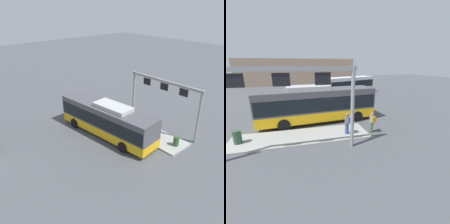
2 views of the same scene
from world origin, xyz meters
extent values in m
plane|color=#4C4F54|center=(0.00, 0.00, 0.00)|extent=(120.00, 120.00, 0.00)
cube|color=#9E9E99|center=(-1.65, -3.21, 0.08)|extent=(10.00, 2.80, 0.16)
cube|color=#EAAD14|center=(0.00, 0.00, 0.77)|extent=(10.87, 3.51, 0.85)
cube|color=#4C4C51|center=(0.00, 0.00, 2.15)|extent=(10.87, 3.51, 1.90)
cube|color=black|center=(0.00, 0.00, 1.95)|extent=(10.66, 3.53, 1.20)
cube|color=black|center=(5.34, 0.51, 2.05)|extent=(0.24, 2.12, 1.50)
cube|color=#B7B7BC|center=(-0.80, -0.08, 3.28)|extent=(3.89, 2.10, 0.36)
cube|color=orange|center=(5.27, 0.51, 2.90)|extent=(0.29, 1.75, 0.28)
cylinder|color=black|center=(3.41, 1.53, 0.50)|extent=(1.02, 0.39, 1.00)
cylinder|color=black|center=(3.64, -0.85, 0.50)|extent=(1.02, 0.39, 1.00)
cylinder|color=black|center=(-3.24, 0.89, 0.50)|extent=(1.02, 0.39, 1.00)
cylinder|color=black|center=(-3.01, -1.50, 0.50)|extent=(1.02, 0.39, 1.00)
cylinder|color=#334C8C|center=(1.71, -3.65, 0.58)|extent=(0.37, 0.37, 0.85)
cylinder|color=slate|center=(1.71, -3.65, 1.31)|extent=(0.45, 0.45, 0.60)
sphere|color=#9E755B|center=(1.71, -3.65, 1.72)|extent=(0.22, 0.22, 0.22)
cube|color=#335993|center=(1.82, -3.89, 1.34)|extent=(0.33, 0.28, 0.40)
cylinder|color=#476B4C|center=(3.79, -3.57, 0.42)|extent=(0.32, 0.32, 0.85)
cylinder|color=gray|center=(3.79, -3.57, 1.15)|extent=(0.39, 0.39, 0.60)
sphere|color=#9E755B|center=(3.79, -3.57, 1.56)|extent=(0.22, 0.22, 0.22)
cube|color=#BF7F1E|center=(3.84, -3.83, 1.18)|extent=(0.31, 0.22, 0.40)
cylinder|color=gray|center=(-6.57, -5.30, 2.60)|extent=(0.24, 0.24, 5.20)
cylinder|color=gray|center=(1.51, -5.30, 2.60)|extent=(0.24, 0.24, 5.20)
cube|color=gray|center=(-2.53, -5.30, 5.05)|extent=(8.48, 0.20, 0.24)
cube|color=black|center=(-4.75, -5.30, 4.50)|extent=(0.90, 0.08, 0.70)
cube|color=black|center=(-2.53, -5.30, 4.50)|extent=(0.90, 0.08, 0.70)
cube|color=black|center=(-0.31, -5.30, 4.50)|extent=(0.90, 0.08, 0.70)
cylinder|color=#2D5133|center=(-5.86, -3.28, 0.61)|extent=(0.52, 0.52, 0.90)
camera|label=1|loc=(-16.08, 13.44, 12.24)|focal=38.69mm
camera|label=2|loc=(-1.74, -14.19, 5.28)|focal=25.14mm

